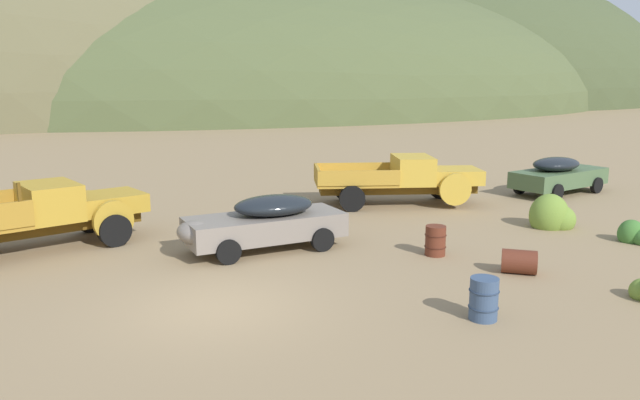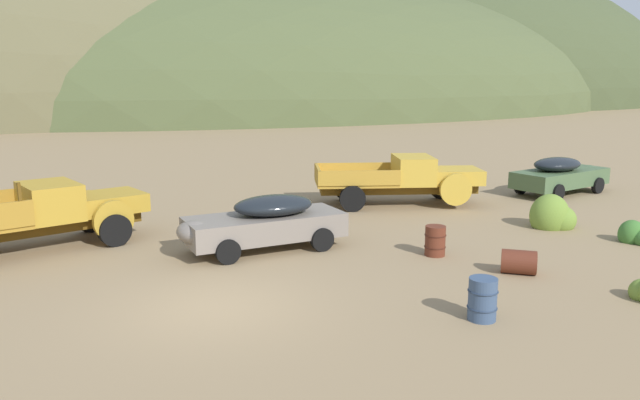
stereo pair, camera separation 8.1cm
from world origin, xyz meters
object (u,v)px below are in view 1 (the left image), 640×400
object	(u,v)px
oil_drum_foreground	(484,299)
car_weathered_green	(561,174)
truck_faded_yellow	(409,179)
oil_drum_spare	(435,241)
truck_mustard	(47,214)
oil_drum_tipped	(519,262)
car_primer_gray	(261,223)

from	to	relation	value
oil_drum_foreground	car_weathered_green	bearing A→B (deg)	41.28
truck_faded_yellow	oil_drum_foreground	xyz separation A→B (m)	(-4.51, -10.68, -0.56)
car_weathered_green	oil_drum_spare	distance (m)	11.64
truck_mustard	car_weathered_green	size ratio (longest dim) A/B	1.35
truck_faded_yellow	car_weathered_green	size ratio (longest dim) A/B	1.32
oil_drum_foreground	oil_drum_spare	world-z (taller)	oil_drum_foreground
oil_drum_foreground	oil_drum_tipped	xyz separation A→B (m)	(2.71, 2.15, -0.14)
car_primer_gray	car_weathered_green	bearing A→B (deg)	-170.18
truck_mustard	oil_drum_spare	world-z (taller)	truck_mustard
oil_drum_tipped	oil_drum_spare	bearing A→B (deg)	116.26
car_primer_gray	oil_drum_foreground	distance (m)	7.22
truck_faded_yellow	car_weathered_green	distance (m)	7.17
truck_faded_yellow	oil_drum_foreground	distance (m)	11.61
truck_mustard	car_primer_gray	size ratio (longest dim) A/B	1.39
truck_faded_yellow	truck_mustard	bearing A→B (deg)	-155.67
oil_drum_foreground	oil_drum_tipped	bearing A→B (deg)	38.40
car_weathered_green	oil_drum_spare	bearing A→B (deg)	-162.18
car_primer_gray	oil_drum_foreground	bearing A→B (deg)	107.99
truck_faded_yellow	car_primer_gray	bearing A→B (deg)	-132.76
truck_faded_yellow	oil_drum_foreground	world-z (taller)	truck_faded_yellow
truck_faded_yellow	car_weathered_green	xyz separation A→B (m)	(7.16, -0.45, -0.19)
truck_faded_yellow	oil_drum_spare	distance (m)	6.99
car_primer_gray	car_weathered_green	distance (m)	14.80
truck_mustard	oil_drum_spare	xyz separation A→B (m)	(9.98, -4.97, -0.59)
car_weathered_green	oil_drum_tipped	distance (m)	12.07
truck_faded_yellow	oil_drum_tipped	bearing A→B (deg)	-83.66
truck_mustard	truck_faded_yellow	xyz separation A→B (m)	(12.85, 1.38, 0.00)
truck_mustard	oil_drum_foreground	world-z (taller)	truck_mustard
truck_faded_yellow	oil_drum_tipped	world-z (taller)	truck_faded_yellow
oil_drum_tipped	truck_mustard	bearing A→B (deg)	147.10
car_weathered_green	oil_drum_foreground	xyz separation A→B (m)	(-11.66, -10.24, -0.37)
oil_drum_foreground	car_primer_gray	bearing A→B (deg)	112.07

